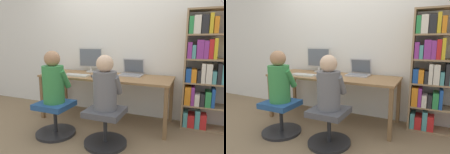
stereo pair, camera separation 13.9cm
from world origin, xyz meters
TOP-DOWN VIEW (x-y plane):
  - ground_plane at (0.00, 0.00)m, footprint 14.00×14.00m
  - wall_back at (0.00, 0.78)m, footprint 10.00×0.05m
  - desk at (0.00, 0.36)m, footprint 2.02×0.71m
  - desktop_monitor at (-0.38, 0.60)m, footprint 0.45×0.17m
  - laptop at (0.37, 0.55)m, footprint 0.35×0.29m
  - keyboard at (-0.39, 0.17)m, footprint 0.40×0.16m
  - computer_mouse_by_keyboard at (-0.12, 0.19)m, footprint 0.06×0.11m
  - office_chair_left at (-0.41, -0.36)m, footprint 0.53×0.53m
  - office_chair_right at (0.32, -0.35)m, footprint 0.53×0.53m
  - person_at_monitor at (-0.41, -0.36)m, footprint 0.34×0.31m
  - person_at_laptop at (0.32, -0.34)m, footprint 0.34×0.30m
  - bookshelf at (1.42, 0.58)m, footprint 0.72×0.28m

SIDE VIEW (x-z plane):
  - ground_plane at x=0.00m, z-range 0.00..0.00m
  - office_chair_left at x=-0.41m, z-range 0.01..0.46m
  - office_chair_right at x=0.32m, z-range 0.01..0.46m
  - desk at x=0.00m, z-range 0.29..1.01m
  - keyboard at x=-0.39m, z-range 0.72..0.74m
  - computer_mouse_by_keyboard at x=-0.12m, z-range 0.72..0.75m
  - person_at_laptop at x=0.32m, z-range 0.41..1.06m
  - person_at_monitor at x=-0.41m, z-range 0.41..1.09m
  - laptop at x=0.37m, z-range 0.64..0.90m
  - bookshelf at x=1.42m, z-range -0.01..1.66m
  - desktop_monitor at x=-0.38m, z-range 0.73..1.15m
  - wall_back at x=0.00m, z-range 0.00..2.60m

